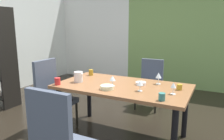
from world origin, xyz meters
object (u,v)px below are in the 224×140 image
object	(u,v)px
cup_corner	(58,81)
cup_center	(179,87)
serving_bowl_east	(107,87)
dining_table	(122,91)
chair_head_far	(150,81)
wine_glass_south	(173,86)
wine_glass_near_shelf	(159,76)
cup_rear	(162,97)
wine_glass_north	(140,83)
chair_left_near	(52,94)
cup_right	(91,72)
serving_bowl_west	(141,83)
pitcher_near_window	(78,77)
wine_glass_left	(113,78)

from	to	relation	value
cup_corner	cup_center	xyz separation A→B (m)	(1.50, 0.49, -0.01)
serving_bowl_east	dining_table	bearing A→B (deg)	70.27
dining_table	chair_head_far	bearing A→B (deg)	90.06
cup_center	dining_table	bearing A→B (deg)	-170.69
wine_glass_south	chair_head_far	bearing A→B (deg)	116.68
wine_glass_near_shelf	wine_glass_south	xyz separation A→B (m)	(0.27, -0.35, -0.02)
wine_glass_near_shelf	cup_rear	world-z (taller)	wine_glass_near_shelf
wine_glass_north	chair_head_far	bearing A→B (deg)	101.95
chair_left_near	cup_right	distance (m)	0.69
chair_left_near	cup_corner	world-z (taller)	chair_left_near
wine_glass_south	serving_bowl_east	distance (m)	0.80
wine_glass_north	cup_right	distance (m)	1.08
chair_left_near	cup_center	world-z (taller)	chair_left_near
chair_head_far	cup_center	size ratio (longest dim) A/B	12.64
chair_head_far	serving_bowl_east	world-z (taller)	chair_head_far
dining_table	serving_bowl_west	bearing A→B (deg)	30.33
serving_bowl_east	pitcher_near_window	bearing A→B (deg)	165.89
wine_glass_near_shelf	wine_glass_south	bearing A→B (deg)	-52.97
serving_bowl_east	cup_corner	xyz separation A→B (m)	(-0.69, -0.11, 0.02)
wine_glass_left	pitcher_near_window	xyz separation A→B (m)	(-0.52, -0.02, -0.03)
serving_bowl_west	chair_head_far	bearing A→B (deg)	100.64
cup_rear	cup_right	size ratio (longest dim) A/B	0.89
cup_rear	wine_glass_near_shelf	bearing A→B (deg)	108.10
serving_bowl_east	cup_rear	xyz separation A→B (m)	(0.71, -0.10, 0.02)
cup_corner	serving_bowl_east	bearing A→B (deg)	9.43
dining_table	chair_left_near	size ratio (longest dim) A/B	1.68
dining_table	wine_glass_south	size ratio (longest dim) A/B	12.48
wine_glass_left	cup_rear	world-z (taller)	wine_glass_left
chair_head_far	chair_left_near	world-z (taller)	chair_left_near
chair_head_far	wine_glass_left	world-z (taller)	chair_head_far
cup_rear	chair_head_far	bearing A→B (deg)	110.82
wine_glass_north	wine_glass_south	xyz separation A→B (m)	(0.38, 0.06, 0.00)
wine_glass_left	cup_corner	world-z (taller)	wine_glass_left
wine_glass_north	chair_left_near	bearing A→B (deg)	-174.27
cup_center	wine_glass_south	bearing A→B (deg)	-99.64
chair_left_near	wine_glass_near_shelf	size ratio (longest dim) A/B	6.49
cup_rear	serving_bowl_east	bearing A→B (deg)	171.83
dining_table	chair_head_far	world-z (taller)	chair_head_far
wine_glass_left	serving_bowl_west	distance (m)	0.39
cup_right	pitcher_near_window	world-z (taller)	pitcher_near_window
wine_glass_north	cup_center	bearing A→B (deg)	32.27
wine_glass_south	serving_bowl_west	distance (m)	0.52
wine_glass_near_shelf	serving_bowl_west	distance (m)	0.26
chair_left_near	cup_right	xyz separation A→B (m)	(0.30, 0.58, 0.23)
chair_head_far	wine_glass_left	distance (m)	1.42
cup_corner	chair_left_near	bearing A→B (deg)	152.84
chair_head_far	serving_bowl_east	distance (m)	1.55
cup_corner	pitcher_near_window	distance (m)	0.30
chair_left_near	wine_glass_near_shelf	xyz separation A→B (m)	(1.39, 0.54, 0.30)
cup_corner	cup_rear	world-z (taller)	cup_corner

